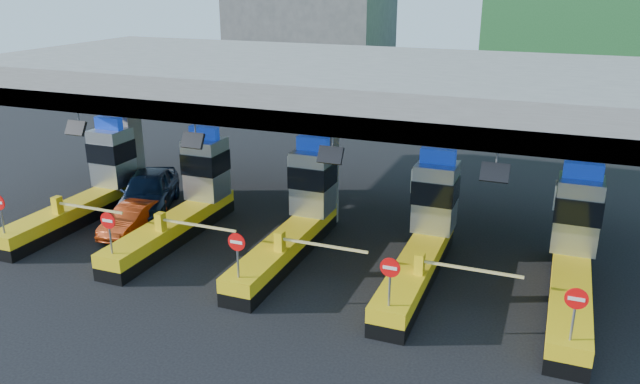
% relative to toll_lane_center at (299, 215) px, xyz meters
% --- Properties ---
extents(ground, '(120.00, 120.00, 0.00)m').
position_rel_toll_lane_center_xyz_m(ground, '(-0.00, -0.28, -1.40)').
color(ground, black).
rests_on(ground, ground).
extents(toll_canopy, '(28.00, 12.09, 7.00)m').
position_rel_toll_lane_center_xyz_m(toll_canopy, '(-0.00, 2.59, 4.74)').
color(toll_canopy, slate).
rests_on(toll_canopy, ground).
extents(toll_lane_far_left, '(4.43, 8.00, 4.16)m').
position_rel_toll_lane_center_xyz_m(toll_lane_far_left, '(-10.00, 0.00, 0.00)').
color(toll_lane_far_left, black).
rests_on(toll_lane_far_left, ground).
extents(toll_lane_left, '(4.43, 8.00, 4.16)m').
position_rel_toll_lane_center_xyz_m(toll_lane_left, '(-5.00, 0.00, 0.00)').
color(toll_lane_left, black).
rests_on(toll_lane_left, ground).
extents(toll_lane_center, '(4.43, 8.00, 4.16)m').
position_rel_toll_lane_center_xyz_m(toll_lane_center, '(0.00, 0.00, 0.00)').
color(toll_lane_center, black).
rests_on(toll_lane_center, ground).
extents(toll_lane_right, '(4.43, 8.00, 4.16)m').
position_rel_toll_lane_center_xyz_m(toll_lane_right, '(5.00, 0.00, 0.00)').
color(toll_lane_right, black).
rests_on(toll_lane_right, ground).
extents(toll_lane_far_right, '(4.43, 8.00, 4.16)m').
position_rel_toll_lane_center_xyz_m(toll_lane_far_right, '(10.00, 0.00, 0.00)').
color(toll_lane_far_right, black).
rests_on(toll_lane_far_right, ground).
extents(van, '(4.10, 5.76, 1.82)m').
position_rel_toll_lane_center_xyz_m(van, '(-8.06, 1.37, -0.49)').
color(van, black).
rests_on(van, ground).
extents(red_car, '(1.64, 3.72, 1.19)m').
position_rel_toll_lane_center_xyz_m(red_car, '(-7.13, -1.03, -0.80)').
color(red_car, maroon).
rests_on(red_car, ground).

